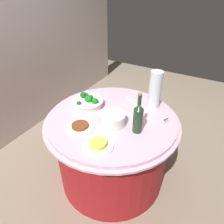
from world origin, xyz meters
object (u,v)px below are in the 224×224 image
object	(u,v)px
wine_bottle	(138,117)
food_plate_stir_fry	(80,126)
serving_tongs	(132,100)
plate_stack	(112,119)
label_placard_front	(166,120)
food_plate_fried_egg	(98,145)
decorative_fruit_vase	(155,91)
broccoli_bowl	(88,102)

from	to	relation	value
wine_bottle	food_plate_stir_fry	world-z (taller)	wine_bottle
serving_tongs	food_plate_stir_fry	distance (m)	0.61
plate_stack	serving_tongs	world-z (taller)	plate_stack
label_placard_front	food_plate_fried_egg	bearing A→B (deg)	146.57
serving_tongs	food_plate_stir_fry	size ratio (longest dim) A/B	0.73
label_placard_front	food_plate_stir_fry	bearing A→B (deg)	124.29
serving_tongs	decorative_fruit_vase	bearing A→B (deg)	-89.01
broccoli_bowl	food_plate_stir_fry	size ratio (longest dim) A/B	1.27
serving_tongs	food_plate_fried_egg	bearing A→B (deg)	-174.96
wine_bottle	serving_tongs	bearing A→B (deg)	29.67
decorative_fruit_vase	food_plate_fried_egg	bearing A→B (deg)	168.02
plate_stack	decorative_fruit_vase	xyz separation A→B (m)	(0.43, -0.19, 0.11)
label_placard_front	serving_tongs	bearing A→B (deg)	63.02
plate_stack	food_plate_fried_egg	size ratio (longest dim) A/B	0.95
broccoli_bowl	food_plate_stir_fry	distance (m)	0.33
serving_tongs	food_plate_fried_egg	size ratio (longest dim) A/B	0.73
plate_stack	decorative_fruit_vase	world-z (taller)	decorative_fruit_vase
food_plate_stir_fry	label_placard_front	distance (m)	0.69
decorative_fruit_vase	serving_tongs	bearing A→B (deg)	90.99
food_plate_stir_fry	label_placard_front	xyz separation A→B (m)	(0.39, -0.57, 0.02)
broccoli_bowl	label_placard_front	world-z (taller)	broccoli_bowl
food_plate_stir_fry	plate_stack	bearing A→B (deg)	-50.56
broccoli_bowl	food_plate_fried_egg	world-z (taller)	broccoli_bowl
decorative_fruit_vase	food_plate_fried_egg	size ratio (longest dim) A/B	1.55
food_plate_fried_egg	food_plate_stir_fry	world-z (taller)	food_plate_fried_egg
plate_stack	food_plate_fried_egg	world-z (taller)	plate_stack
plate_stack	label_placard_front	world-z (taller)	plate_stack
plate_stack	decorative_fruit_vase	size ratio (longest dim) A/B	0.62
broccoli_bowl	food_plate_fried_egg	xyz separation A→B (m)	(-0.41, -0.37, -0.03)
serving_tongs	plate_stack	bearing A→B (deg)	-177.21
broccoli_bowl	food_plate_stir_fry	world-z (taller)	broccoli_bowl
decorative_fruit_vase	label_placard_front	size ratio (longest dim) A/B	6.18
wine_bottle	decorative_fruit_vase	world-z (taller)	decorative_fruit_vase
label_placard_front	broccoli_bowl	bearing A→B (deg)	97.27
wine_bottle	food_plate_fried_egg	bearing A→B (deg)	150.05
serving_tongs	label_placard_front	bearing A→B (deg)	-116.98
food_plate_fried_egg	label_placard_front	xyz separation A→B (m)	(0.50, -0.33, 0.02)
plate_stack	wine_bottle	world-z (taller)	wine_bottle
decorative_fruit_vase	food_plate_fried_egg	xyz separation A→B (m)	(-0.70, 0.15, -0.15)
wine_bottle	decorative_fruit_vase	size ratio (longest dim) A/B	0.99
food_plate_fried_egg	label_placard_front	distance (m)	0.60
wine_bottle	food_plate_stir_fry	distance (m)	0.46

